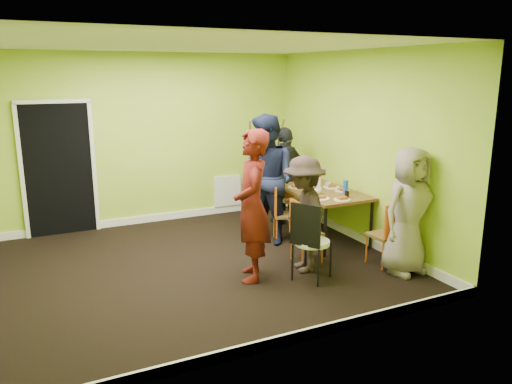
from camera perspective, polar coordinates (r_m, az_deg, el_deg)
ground at (r=6.70m, az=-6.30°, el=-8.30°), size 5.00×5.00×0.00m
room_walls at (r=6.43m, az=-6.86°, el=-0.00°), size 5.04×4.54×2.82m
dining_table at (r=7.56m, az=7.60°, el=-0.25°), size 0.90×1.50×0.75m
chair_left_far at (r=7.47m, az=2.84°, el=-2.05°), size 0.45×0.45×0.85m
chair_left_near at (r=6.64m, az=5.34°, el=-4.08°), size 0.36×0.36×0.85m
chair_back_end at (r=8.28m, az=3.57°, el=0.94°), size 0.49×0.54×0.96m
chair_front_end at (r=6.70m, az=14.90°, el=-4.28°), size 0.39×0.39×0.87m
chair_bentwood at (r=6.04m, az=6.16°, el=-5.23°), size 0.53×0.53×0.99m
easel at (r=8.76m, az=0.94°, el=2.71°), size 0.68×0.64×1.70m
plate_near_left at (r=7.70m, az=4.56°, el=0.54°), size 0.24×0.24×0.01m
plate_near_right at (r=7.06m, az=7.39°, el=-0.74°), size 0.25×0.25×0.01m
plate_far_back at (r=8.04m, az=5.30°, el=1.07°), size 0.22×0.22×0.01m
plate_far_front at (r=7.04m, az=9.82°, el=-0.86°), size 0.23×0.23×0.01m
plate_wall_back at (r=7.77m, az=8.59°, el=0.54°), size 0.26×0.26×0.01m
plate_wall_front at (r=7.57m, az=9.83°, el=0.15°), size 0.22×0.22×0.01m
thermos at (r=7.60m, az=7.17°, el=1.02°), size 0.08×0.08×0.20m
blue_bottle at (r=7.41m, az=10.19°, el=0.58°), size 0.08×0.08×0.20m
orange_bottle at (r=7.71m, az=6.54°, el=0.73°), size 0.03×0.03×0.07m
glass_mid at (r=7.64m, az=5.62°, el=0.72°), size 0.06×0.06×0.10m
glass_back at (r=7.95m, az=6.69°, el=1.16°), size 0.06×0.06×0.08m
glass_front at (r=7.19m, az=10.34°, el=-0.24°), size 0.06×0.06×0.10m
cup_a at (r=7.32m, az=7.14°, el=0.10°), size 0.11×0.11×0.09m
cup_b at (r=7.74m, az=8.22°, el=0.79°), size 0.09×0.09×0.08m
person_standing at (r=5.97m, az=-0.46°, el=-1.61°), size 0.66×0.79×1.84m
person_left_far at (r=7.30m, az=1.30°, el=1.41°), size 0.98×1.11×1.90m
person_left_near at (r=6.31m, az=5.50°, el=-2.55°), size 0.73×1.05×1.48m
person_back_end at (r=8.35m, az=3.38°, el=1.92°), size 1.02×0.73×1.61m
person_front_end at (r=6.47m, az=17.05°, el=-2.09°), size 0.83×0.59×1.61m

